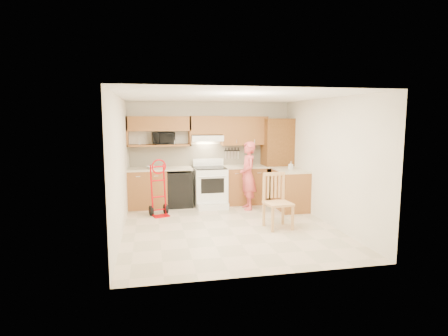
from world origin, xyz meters
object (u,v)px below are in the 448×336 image
object	(u,v)px
range	(211,183)
person	(248,176)
dining_chair	(278,201)
microwave	(163,138)
hand_truck	(159,191)

from	to	relation	value
range	person	distance (m)	0.94
person	dining_chair	size ratio (longest dim) A/B	1.49
microwave	hand_truck	distance (m)	1.43
range	hand_truck	world-z (taller)	same
dining_chair	person	bearing A→B (deg)	90.60
microwave	dining_chair	world-z (taller)	microwave
microwave	dining_chair	distance (m)	3.29
person	dining_chair	xyz separation A→B (m)	(0.17, -1.58, -0.26)
hand_truck	person	bearing A→B (deg)	-11.15
person	microwave	bearing A→B (deg)	-110.24
range	person	world-z (taller)	person
microwave	person	xyz separation A→B (m)	(1.89, -0.74, -0.84)
range	dining_chair	distance (m)	2.24
microwave	person	world-z (taller)	microwave
microwave	person	bearing A→B (deg)	-25.84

